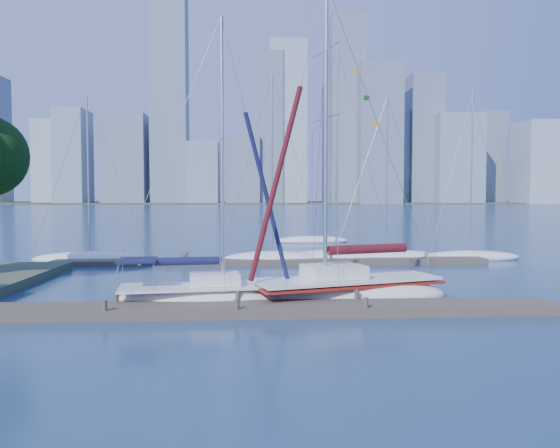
{
  "coord_description": "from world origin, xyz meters",
  "views": [
    {
      "loc": [
        0.57,
        -21.67,
        4.77
      ],
      "look_at": [
        1.92,
        4.0,
        3.42
      ],
      "focal_mm": 35.0,
      "sensor_mm": 36.0,
      "label": 1
    }
  ],
  "objects": [
    {
      "name": "far_shore",
      "position": [
        0.0,
        320.0,
        0.0
      ],
      "size": [
        800.0,
        100.0,
        1.5
      ],
      "primitive_type": "cube",
      "color": "#38472D",
      "rests_on": "ground"
    },
    {
      "name": "bg_boat_4",
      "position": [
        10.39,
        17.59,
        0.26
      ],
      "size": [
        8.68,
        5.22,
        12.27
      ],
      "rotation": [
        0.0,
        0.0,
        0.37
      ],
      "color": "silver",
      "rests_on": "ground"
    },
    {
      "name": "sailboat_maroon",
      "position": [
        4.82,
        2.55,
        1.09
      ],
      "size": [
        9.51,
        5.51,
        14.57
      ],
      "rotation": [
        0.0,
        0.0,
        0.3
      ],
      "color": "silver",
      "rests_on": "ground"
    },
    {
      "name": "skyline",
      "position": [
        20.09,
        290.2,
        35.47
      ],
      "size": [
        502.59,
        51.31,
        116.06
      ],
      "color": "gray",
      "rests_on": "ground"
    },
    {
      "name": "sailboat_navy",
      "position": [
        -1.56,
        1.91,
        1.09
      ],
      "size": [
        7.81,
        3.41,
        12.91
      ],
      "rotation": [
        0.0,
        0.0,
        0.13
      ],
      "color": "silver",
      "rests_on": "ground"
    },
    {
      "name": "far_dock",
      "position": [
        2.0,
        16.0,
        0.18
      ],
      "size": [
        30.0,
        1.8,
        0.36
      ],
      "primitive_type": "cube",
      "color": "#433C31",
      "rests_on": "ground"
    },
    {
      "name": "near_dock",
      "position": [
        0.0,
        0.0,
        0.2
      ],
      "size": [
        26.0,
        2.0,
        0.4
      ],
      "primitive_type": "cube",
      "color": "#433C31",
      "rests_on": "ground"
    },
    {
      "name": "ground",
      "position": [
        0.0,
        0.0,
        0.0
      ],
      "size": [
        700.0,
        700.0,
        0.0
      ],
      "primitive_type": "plane",
      "color": "navy",
      "rests_on": "ground"
    },
    {
      "name": "bg_boat_5",
      "position": [
        16.76,
        17.76,
        0.24
      ],
      "size": [
        7.73,
        4.85,
        12.68
      ],
      "rotation": [
        0.0,
        0.0,
        0.41
      ],
      "color": "silver",
      "rests_on": "ground"
    },
    {
      "name": "bg_boat_0",
      "position": [
        -10.99,
        17.79,
        0.25
      ],
      "size": [
        8.36,
        3.14,
        12.21
      ],
      "rotation": [
        0.0,
        0.0,
        -0.11
      ],
      "color": "silver",
      "rests_on": "ground"
    },
    {
      "name": "bg_boat_7",
      "position": [
        6.67,
        33.15,
        0.23
      ],
      "size": [
        7.69,
        4.69,
        11.52
      ],
      "rotation": [
        0.0,
        0.0,
        -0.39
      ],
      "color": "silver",
      "rests_on": "ground"
    },
    {
      "name": "bg_boat_2",
      "position": [
        2.04,
        16.88,
        0.29
      ],
      "size": [
        7.41,
        3.76,
        13.69
      ],
      "rotation": [
        0.0,
        0.0,
        -0.2
      ],
      "color": "silver",
      "rests_on": "ground"
    },
    {
      "name": "bg_boat_3",
      "position": [
        6.72,
        17.44,
        0.31
      ],
      "size": [
        8.12,
        4.02,
        15.7
      ],
      "rotation": [
        0.0,
        0.0,
        -0.2
      ],
      "color": "silver",
      "rests_on": "ground"
    }
  ]
}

